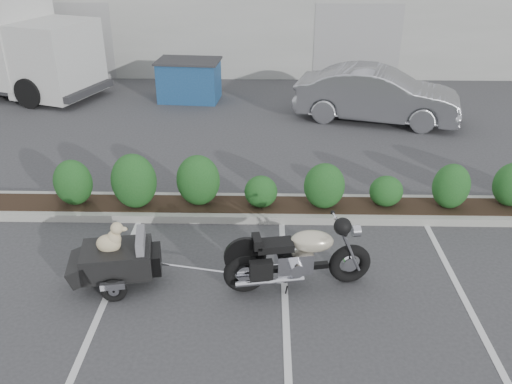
{
  "coord_description": "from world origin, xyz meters",
  "views": [
    {
      "loc": [
        0.9,
        -7.07,
        5.11
      ],
      "look_at": [
        0.72,
        1.56,
        0.75
      ],
      "focal_mm": 38.0,
      "sensor_mm": 36.0,
      "label": 1
    }
  ],
  "objects_px": {
    "pet_trailer": "(116,259)",
    "dumpster": "(189,80)",
    "sedan": "(377,95)",
    "motorcycle": "(299,258)"
  },
  "relations": [
    {
      "from": "sedan",
      "to": "dumpster",
      "type": "height_order",
      "value": "sedan"
    },
    {
      "from": "pet_trailer",
      "to": "dumpster",
      "type": "relative_size",
      "value": 0.92
    },
    {
      "from": "motorcycle",
      "to": "dumpster",
      "type": "xyz_separation_m",
      "value": [
        -2.93,
        9.71,
        0.11
      ]
    },
    {
      "from": "motorcycle",
      "to": "pet_trailer",
      "type": "bearing_deg",
      "value": 169.74
    },
    {
      "from": "motorcycle",
      "to": "dumpster",
      "type": "height_order",
      "value": "motorcycle"
    },
    {
      "from": "sedan",
      "to": "motorcycle",
      "type": "bearing_deg",
      "value": 177.43
    },
    {
      "from": "dumpster",
      "to": "motorcycle",
      "type": "bearing_deg",
      "value": -67.95
    },
    {
      "from": "pet_trailer",
      "to": "sedan",
      "type": "relative_size",
      "value": 0.41
    },
    {
      "from": "motorcycle",
      "to": "sedan",
      "type": "relative_size",
      "value": 0.51
    },
    {
      "from": "dumpster",
      "to": "pet_trailer",
      "type": "bearing_deg",
      "value": -83.91
    }
  ]
}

